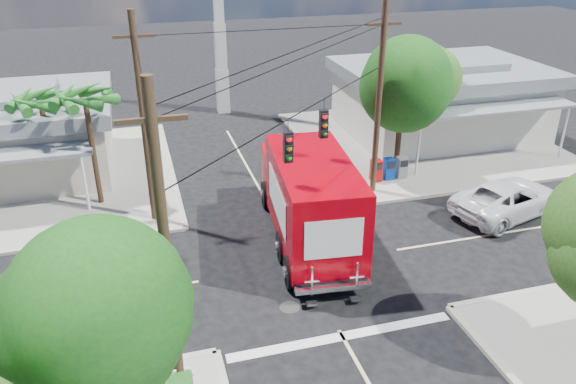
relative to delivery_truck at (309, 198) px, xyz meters
name	(u,v)px	position (x,y,z in m)	size (l,w,h in m)	color
ground	(302,265)	(-0.78, -1.68, -1.98)	(120.00, 120.00, 0.00)	black
sidewalk_ne	(421,141)	(10.10, 9.20, -1.91)	(14.12, 14.12, 0.14)	gray
sidewalk_nw	(33,182)	(-11.65, 9.20, -1.91)	(14.12, 14.12, 0.14)	gray
road_markings	(314,286)	(-0.78, -3.15, -1.97)	(32.00, 32.00, 0.01)	beige
building_ne	(440,97)	(11.72, 10.29, 0.34)	(11.80, 10.20, 4.50)	silver
building_nw	(4,134)	(-12.78, 10.79, 0.24)	(10.80, 10.20, 4.30)	beige
radio_tower	(220,29)	(-0.28, 18.32, 3.67)	(0.80, 0.80, 17.00)	silver
tree_sw_front	(88,334)	(-7.77, -9.22, 2.35)	(3.88, 3.78, 6.03)	#422D1C
tree_ne_front	(404,86)	(6.43, 5.08, 2.79)	(4.21, 4.14, 6.66)	#422D1C
tree_ne_back	(428,82)	(9.03, 7.28, 2.21)	(3.77, 3.66, 5.82)	#422D1C
palm_nw_front	(85,100)	(-8.28, 5.82, 3.07)	(3.01, 3.08, 5.59)	#422D1C
palm_nw_back	(40,102)	(-10.28, 7.32, 2.69)	(3.01, 3.08, 5.19)	#422D1C
utility_poles	(250,141)	(-2.36, -0.07, 2.70)	(12.00, 10.68, 9.00)	#473321
vending_boxes	(389,169)	(5.72, 4.52, -1.29)	(1.90, 0.50, 1.10)	#B60909
delivery_truck	(309,198)	(0.00, 0.00, 0.00)	(3.73, 9.22, 3.89)	black
parked_car	(509,198)	(9.36, -0.18, -1.20)	(2.58, 5.58, 1.55)	silver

